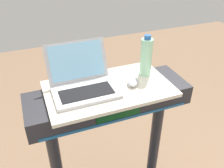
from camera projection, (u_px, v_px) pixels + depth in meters
name	position (u px, v px, depth m)	size (l,w,h in m)	color
desk_board	(109.00, 89.00, 1.32)	(0.67, 0.39, 0.02)	beige
laptop	(83.00, 81.00, 1.28)	(0.33, 0.30, 0.22)	#B7B7BC
computer_mouse	(133.00, 82.00, 1.33)	(0.06, 0.10, 0.03)	#B2B2B7
water_bottle	(146.00, 57.00, 1.37)	(0.07, 0.07, 0.24)	#9EDBB2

